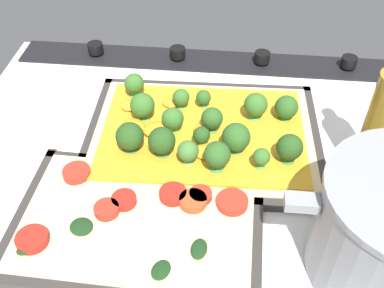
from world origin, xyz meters
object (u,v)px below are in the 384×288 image
object	(u,v)px
broccoli_pizza	(201,131)
oil_bottle	(382,124)
baking_tray_front	(203,138)
baking_tray_back	(138,223)
veggie_pizza_back	(138,218)

from	to	relation	value
broccoli_pizza	oil_bottle	bearing A→B (deg)	171.12
baking_tray_front	baking_tray_back	size ratio (longest dim) A/B	1.14
veggie_pizza_back	oil_bottle	distance (cm)	32.90
baking_tray_front	baking_tray_back	distance (cm)	17.70
broccoli_pizza	baking_tray_back	bearing A→B (deg)	67.89
broccoli_pizza	veggie_pizza_back	xyz separation A→B (cm)	(6.47, 15.59, -1.18)
baking_tray_front	oil_bottle	distance (cm)	24.81
broccoli_pizza	veggie_pizza_back	world-z (taller)	broccoli_pizza
baking_tray_back	veggie_pizza_back	size ratio (longest dim) A/B	1.09
broccoli_pizza	veggie_pizza_back	distance (cm)	16.92
baking_tray_front	oil_bottle	world-z (taller)	oil_bottle
oil_bottle	baking_tray_front	bearing A→B (deg)	-10.34
broccoli_pizza	oil_bottle	distance (cm)	24.37
baking_tray_back	baking_tray_front	bearing A→B (deg)	-112.16
broccoli_pizza	baking_tray_back	xyz separation A→B (cm)	(6.43, 15.83, -1.93)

